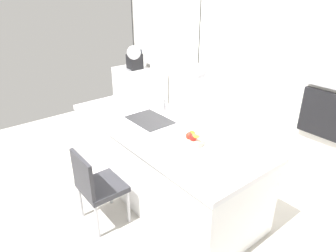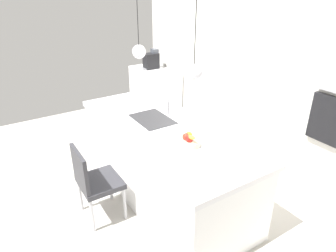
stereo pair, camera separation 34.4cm
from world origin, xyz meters
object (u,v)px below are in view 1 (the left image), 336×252
(fruit_bowl, at_px, (192,139))
(microwave, at_px, (334,73))
(coffee_machine, at_px, (135,61))
(chair_near, at_px, (96,184))
(oven, at_px, (324,114))

(fruit_bowl, distance_m, microwave, 1.78)
(coffee_machine, relative_size, chair_near, 0.42)
(microwave, relative_size, oven, 0.96)
(oven, relative_size, chair_near, 0.63)
(fruit_bowl, relative_size, microwave, 0.51)
(fruit_bowl, distance_m, oven, 1.70)
(fruit_bowl, bearing_deg, coffee_machine, 156.91)
(microwave, bearing_deg, oven, 0.00)
(coffee_machine, relative_size, oven, 0.68)
(fruit_bowl, height_order, chair_near, fruit_bowl)
(coffee_machine, height_order, chair_near, coffee_machine)
(microwave, relative_size, chair_near, 0.60)
(chair_near, bearing_deg, oven, 65.22)
(coffee_machine, bearing_deg, oven, 4.69)
(microwave, bearing_deg, chair_near, -114.78)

